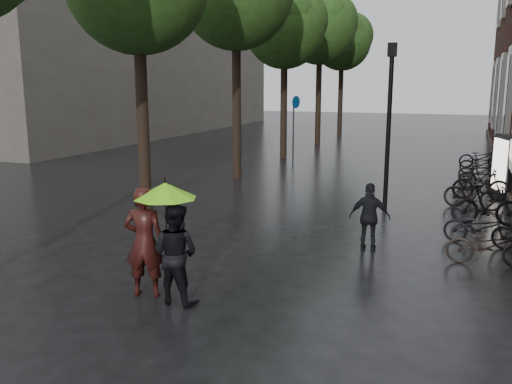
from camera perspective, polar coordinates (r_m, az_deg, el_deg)
The scene contains 11 objects.
ground at distance 7.87m, azimuth -13.71°, elevation -15.87°, with size 120.00×120.00×0.00m, color black.
bg_building at distance 42.76m, azimuth -17.16°, elevation 15.59°, with size 16.00×30.00×14.00m, color #47423D.
street_trees at distance 23.22m, azimuth 0.65°, elevation 18.32°, with size 4.33×34.03×8.91m.
person_burgundy at distance 9.30m, azimuth -11.66°, elevation -5.16°, with size 0.69×0.45×1.90m, color black.
person_black at distance 8.97m, azimuth -8.48°, elevation -6.42°, with size 0.81×0.63×1.67m, color black.
lime_umbrella at distance 8.92m, azimuth -9.53°, elevation 0.14°, with size 1.04×1.04×1.54m.
pedestrian_walking at distance 11.87m, azimuth 11.88°, elevation -2.59°, with size 0.86×0.36×1.47m, color black.
parked_bicycles at distance 18.34m, azimuth 22.65°, elevation 0.80°, with size 2.10×14.08×1.03m.
ad_lightbox at distance 18.57m, azimuth 24.67°, elevation 2.44°, with size 0.30×1.31×1.97m.
lamp_post at distance 15.96m, azimuth 13.87°, elevation 8.45°, with size 0.24×0.24×4.65m.
cycle_sign at distance 24.25m, azimuth 4.07°, elevation 7.68°, with size 0.16×0.54×2.99m.
Camera 1 is at (4.13, -5.67, 3.57)m, focal length 38.00 mm.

